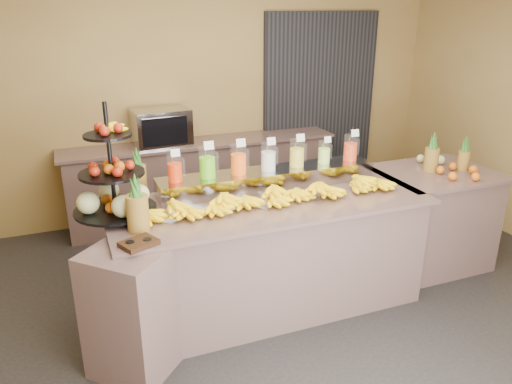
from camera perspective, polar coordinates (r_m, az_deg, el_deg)
ground at (r=4.10m, az=3.07°, el=-14.58°), size 6.00×6.00×0.00m
room_envelope at (r=4.18m, az=1.38°, el=13.92°), size 6.04×5.02×2.82m
buffet_counter at (r=4.02m, az=0.14°, el=-7.52°), size 2.75×1.25×0.93m
right_counter at (r=5.02m, az=19.18°, el=-2.80°), size 1.08×0.88×0.93m
back_ledge at (r=5.79m, az=-6.09°, el=1.37°), size 3.10×0.55×0.93m
pitcher_tray at (r=4.16m, az=1.40°, el=1.55°), size 1.85×0.30×0.15m
juice_pitcher_orange_a at (r=3.88m, az=-9.27°, el=2.53°), size 0.12×0.12×0.28m
juice_pitcher_green at (r=3.93m, az=-5.58°, el=3.16°), size 0.13×0.14×0.32m
juice_pitcher_orange_b at (r=4.01m, az=-2.01°, el=3.55°), size 0.13×0.13×0.32m
juice_pitcher_milk at (r=4.10m, az=1.42°, el=3.88°), size 0.12×0.13×0.30m
juice_pitcher_lemon at (r=4.21m, az=4.69°, el=4.26°), size 0.13×0.13×0.31m
juice_pitcher_lime at (r=4.33m, az=7.79°, el=4.38°), size 0.11×0.11×0.26m
juice_pitcher_orange_c at (r=4.45m, az=10.74°, el=4.85°), size 0.12×0.13×0.30m
banana_heap at (r=3.83m, az=1.88°, el=-0.17°), size 2.14×0.19×0.18m
fruit_stand at (r=3.69m, az=-15.43°, el=0.53°), size 0.60×0.60×0.83m
condiment_caddy at (r=3.26m, az=-13.24°, el=-5.72°), size 0.27×0.24×0.03m
pineapple_left_a at (r=3.41m, az=-13.40°, el=-1.94°), size 0.15×0.15×0.41m
pineapple_left_b at (r=4.08m, az=-13.29°, el=1.73°), size 0.13×0.13×0.40m
right_fruit_pile at (r=4.84m, az=21.53°, el=2.77°), size 0.41×0.39×0.21m
oven_warmer at (r=5.52m, az=-10.79°, el=7.29°), size 0.62×0.45×0.39m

